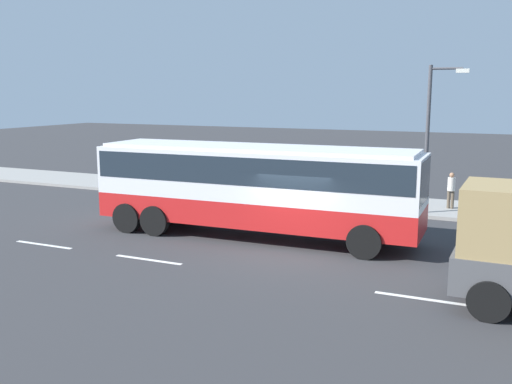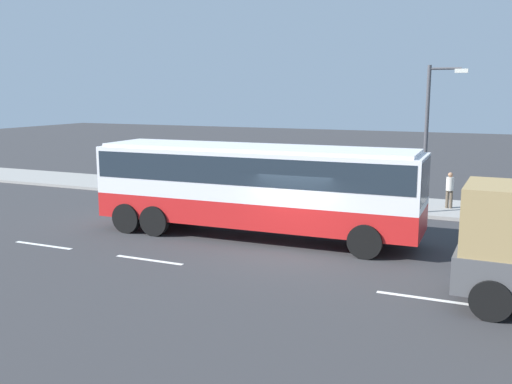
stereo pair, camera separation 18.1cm
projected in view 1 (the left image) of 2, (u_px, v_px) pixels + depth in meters
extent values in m
plane|color=#333335|center=(295.00, 250.00, 18.93)|extent=(120.00, 120.00, 0.00)
cube|color=gray|center=(360.00, 203.00, 26.67)|extent=(80.00, 4.00, 0.15)
cube|color=white|center=(44.00, 245.00, 19.58)|extent=(2.40, 0.16, 0.01)
cube|color=white|center=(148.00, 260.00, 17.84)|extent=(2.40, 0.16, 0.01)
cube|color=white|center=(422.00, 299.00, 14.47)|extent=(2.40, 0.16, 0.01)
cube|color=red|center=(255.00, 210.00, 20.51)|extent=(11.70, 2.88, 0.89)
cube|color=silver|center=(255.00, 174.00, 20.29)|extent=(11.70, 2.88, 1.71)
cube|color=#1E2833|center=(255.00, 167.00, 20.25)|extent=(11.47, 2.90, 0.94)
cube|color=#1E2833|center=(424.00, 181.00, 18.06)|extent=(0.18, 2.37, 1.37)
cube|color=silver|center=(255.00, 148.00, 20.13)|extent=(11.23, 2.71, 0.12)
cylinder|color=black|center=(380.00, 225.00, 20.09)|extent=(1.11, 0.33, 1.10)
cylinder|color=black|center=(364.00, 242.00, 17.85)|extent=(1.11, 0.33, 1.10)
cylinder|color=black|center=(189.00, 208.00, 23.02)|extent=(1.11, 0.33, 1.10)
cylinder|color=black|center=(155.00, 221.00, 20.78)|extent=(1.11, 0.33, 1.10)
cylinder|color=black|center=(163.00, 206.00, 23.48)|extent=(1.11, 0.33, 1.10)
cylinder|color=black|center=(127.00, 218.00, 21.24)|extent=(1.11, 0.33, 1.10)
cylinder|color=black|center=(495.00, 273.00, 15.01)|extent=(0.97, 0.30, 0.96)
cylinder|color=black|center=(489.00, 301.00, 12.99)|extent=(0.97, 0.30, 0.96)
cylinder|color=brown|center=(449.00, 199.00, 24.94)|extent=(0.14, 0.14, 0.78)
cylinder|color=brown|center=(452.00, 200.00, 24.87)|extent=(0.14, 0.14, 0.78)
cylinder|color=beige|center=(451.00, 184.00, 24.79)|extent=(0.32, 0.32, 0.58)
sphere|color=#9E7051|center=(452.00, 175.00, 24.72)|extent=(0.21, 0.21, 0.21)
cylinder|color=black|center=(375.00, 194.00, 26.15)|extent=(0.14, 0.14, 0.82)
cylinder|color=black|center=(374.00, 195.00, 26.00)|extent=(0.14, 0.14, 0.82)
cylinder|color=#338C4C|center=(375.00, 179.00, 25.95)|extent=(0.32, 0.32, 0.61)
sphere|color=brown|center=(375.00, 170.00, 25.88)|extent=(0.22, 0.22, 0.22)
cylinder|color=#47474C|center=(427.00, 140.00, 23.60)|extent=(0.16, 0.16, 6.06)
cylinder|color=#47474C|center=(447.00, 68.00, 22.86)|extent=(1.23, 0.10, 0.10)
cube|color=silver|center=(463.00, 71.00, 22.62)|extent=(0.50, 0.24, 0.16)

